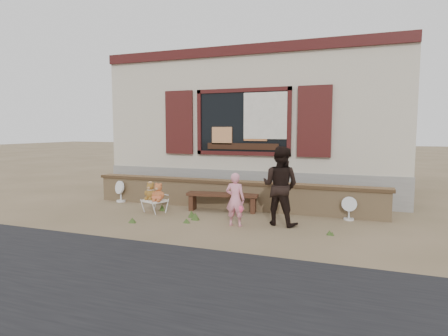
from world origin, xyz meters
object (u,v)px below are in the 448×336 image
at_px(teddy_bear_right, 159,192).
at_px(child, 235,199).
at_px(bench, 222,198).
at_px(folding_chair, 155,201).
at_px(adult, 280,186).
at_px(teddy_bear_left, 151,190).

bearing_deg(teddy_bear_right, child, 8.44).
distance_m(bench, child, 1.34).
distance_m(folding_chair, teddy_bear_right, 0.27).
xyz_separation_m(teddy_bear_right, adult, (2.72, -0.02, 0.28)).
bearing_deg(teddy_bear_right, folding_chair, -180.00).
bearing_deg(bench, teddy_bear_right, -158.34).
relative_size(teddy_bear_left, teddy_bear_right, 0.97).
bearing_deg(adult, folding_chair, 10.97).
bearing_deg(bench, child, -66.83).
distance_m(teddy_bear_left, child, 2.25).
xyz_separation_m(folding_chair, teddy_bear_left, (-0.13, 0.05, 0.23)).
relative_size(folding_chair, teddy_bear_right, 1.44).
bearing_deg(teddy_bear_right, teddy_bear_left, 180.00).
bearing_deg(folding_chair, child, 7.88).
bearing_deg(bench, teddy_bear_left, -165.98).
distance_m(teddy_bear_left, adult, 3.00).
xyz_separation_m(child, adult, (0.79, 0.40, 0.25)).
bearing_deg(adult, bench, -13.97).
height_order(folding_chair, adult, adult).
relative_size(bench, folding_chair, 2.83).
height_order(bench, child, child).
relative_size(bench, child, 1.60).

